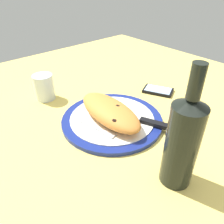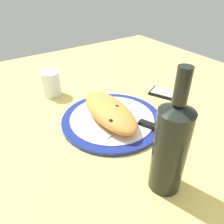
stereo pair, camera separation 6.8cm
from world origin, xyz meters
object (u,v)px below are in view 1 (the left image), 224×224
at_px(fork, 97,129).
at_px(smartphone, 158,90).
at_px(calzone, 109,111).
at_px(wine_bottle, 183,141).
at_px(plate, 112,119).
at_px(water_glass, 44,89).
at_px(knife, 143,121).

bearing_deg(fork, smartphone, 97.79).
distance_m(calzone, wine_bottle, 0.28).
xyz_separation_m(plate, calzone, (-0.00, -0.01, 0.04)).
relative_size(calzone, fork, 1.67).
bearing_deg(smartphone, plate, -83.42).
bearing_deg(calzone, water_glass, -163.83).
distance_m(plate, knife, 0.10).
xyz_separation_m(plate, water_glass, (-0.27, -0.09, 0.03)).
height_order(fork, smartphone, fork).
relative_size(plate, fork, 2.00).
bearing_deg(fork, water_glass, -177.05).
height_order(calzone, wine_bottle, wine_bottle).
xyz_separation_m(calzone, fork, (0.02, -0.06, -0.03)).
bearing_deg(fork, plate, 102.11).
bearing_deg(smartphone, calzone, -84.45).
bearing_deg(calzone, smartphone, 95.55).
height_order(plate, calzone, calzone).
xyz_separation_m(plate, smartphone, (-0.03, 0.27, -0.00)).
bearing_deg(smartphone, wine_bottle, -45.98).
distance_m(plate, calzone, 0.04).
bearing_deg(wine_bottle, knife, 153.01).
xyz_separation_m(calzone, smartphone, (-0.03, 0.28, -0.04)).
height_order(smartphone, water_glass, water_glass).
relative_size(knife, water_glass, 2.46).
bearing_deg(calzone, wine_bottle, -6.39).
xyz_separation_m(knife, smartphone, (-0.11, 0.21, -0.01)).
height_order(plate, fork, fork).
distance_m(calzone, smartphone, 0.28).
bearing_deg(fork, knife, 63.06).
bearing_deg(smartphone, fork, -82.21).
distance_m(smartphone, wine_bottle, 0.44).
distance_m(smartphone, water_glass, 0.43).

